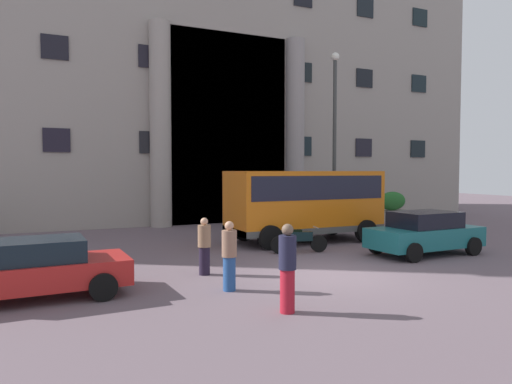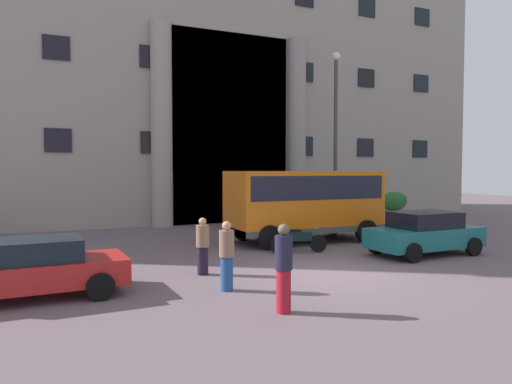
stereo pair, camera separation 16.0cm
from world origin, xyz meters
The scene contains 13 objects.
ground_plane centered at (0.00, 0.00, -0.06)m, with size 80.00×64.00×0.12m, color #66555D.
office_building_facade centered at (0.01, 17.47, 9.69)m, with size 38.41×9.79×19.41m.
orange_minibus centered at (2.36, 5.50, 1.69)m, with size 6.11×2.71×2.84m.
bus_stop_sign centered at (6.79, 7.69, 1.72)m, with size 0.44×0.08×2.79m.
hedge_planter_entrance_right centered at (2.34, 10.79, 0.59)m, with size 1.45×0.82×1.23m.
hedge_planter_far_east centered at (11.02, 10.35, 0.79)m, with size 1.92×0.76×1.64m.
white_taxi_kerbside centered at (4.61, 1.28, 0.75)m, with size 4.02×2.01×1.47m.
parked_sedan_second centered at (-7.49, 0.74, 0.69)m, with size 4.31×2.09×1.34m.
motorcycle_near_kerb centered at (0.83, 3.34, 0.46)m, with size 2.00×0.70×0.89m.
pedestrian_woman_with_bag centered at (-2.72, -2.50, 0.92)m, with size 0.36×0.36×1.80m.
pedestrian_child_trailing centered at (-3.17, -0.41, 0.84)m, with size 0.36×0.36×1.67m.
pedestrian_man_crossing centered at (-3.18, 1.46, 0.79)m, with size 0.36×0.36×1.58m.
lamppost_plaza_centre centered at (5.70, 8.35, 4.90)m, with size 0.40×0.40×8.52m.
Camera 1 is at (-7.15, -10.69, 2.88)m, focal length 32.73 mm.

